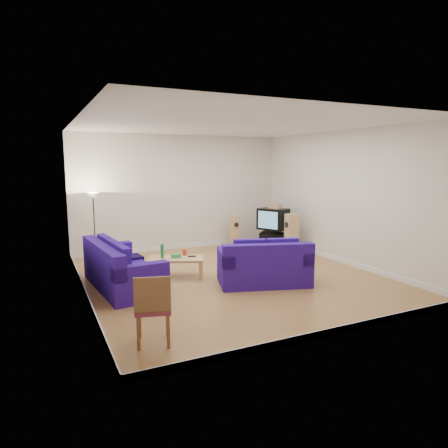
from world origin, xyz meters
name	(u,v)px	position (x,y,z in m)	size (l,w,h in m)	color
room	(232,206)	(0.00, 0.00, 1.54)	(6.01, 6.51, 3.21)	brown
sofa_three_seat	(120,271)	(-2.31, 0.30, 0.33)	(1.22, 2.41, 0.90)	navy
sofa_loveseat	(264,268)	(0.36, -0.72, 0.34)	(2.00, 1.49, 0.89)	navy
coffee_table	(176,260)	(-1.08, 0.53, 0.37)	(1.30, 1.01, 0.42)	tan
bottle	(162,251)	(-1.35, 0.63, 0.57)	(0.07, 0.07, 0.29)	#197233
tissue_box	(176,256)	(-1.07, 0.53, 0.47)	(0.20, 0.11, 0.08)	green
red_canister	(185,252)	(-0.84, 0.65, 0.49)	(0.09, 0.09, 0.13)	red
remote	(192,256)	(-0.73, 0.47, 0.44)	(0.18, 0.06, 0.02)	black
tv_stand	(274,241)	(2.32, 1.98, 0.24)	(0.78, 0.43, 0.48)	black
av_receiver	(272,231)	(2.27, 2.03, 0.52)	(0.41, 0.33, 0.10)	black
television	(273,219)	(2.31, 2.03, 0.87)	(0.85, 0.94, 0.59)	black
centre_speaker	(275,206)	(2.34, 2.01, 1.23)	(0.38, 0.15, 0.13)	tan
speaker_left	(234,232)	(1.42, 2.70, 0.47)	(0.22, 0.29, 0.93)	tan
speaker_right	(292,234)	(2.45, 1.31, 0.54)	(0.35, 0.27, 1.09)	tan
floor_lamp	(93,205)	(-2.45, 2.65, 1.42)	(0.29, 0.29, 1.72)	black
dining_chair	(153,306)	(-2.40, -2.44, 0.55)	(0.58, 0.58, 0.99)	brown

